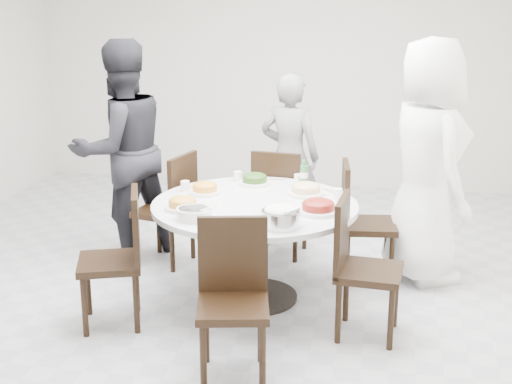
% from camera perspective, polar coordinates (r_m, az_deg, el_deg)
% --- Properties ---
extents(floor, '(6.00, 6.00, 0.01)m').
position_cam_1_polar(floor, '(5.70, -1.28, -7.25)').
color(floor, '#B1B2B6').
rests_on(floor, ground).
extents(wall_back, '(6.00, 0.01, 2.80)m').
position_cam_1_polar(wall_back, '(8.24, 2.97, 10.12)').
color(wall_back, silver).
rests_on(wall_back, ground).
extents(wall_front, '(6.00, 0.01, 2.80)m').
position_cam_1_polar(wall_front, '(2.53, -15.45, -4.47)').
color(wall_front, silver).
rests_on(wall_front, ground).
extents(dining_table, '(1.50, 1.50, 0.75)m').
position_cam_1_polar(dining_table, '(5.29, -0.10, -4.79)').
color(dining_table, silver).
rests_on(dining_table, floor).
extents(chair_ne, '(0.47, 0.47, 0.95)m').
position_cam_1_polar(chair_ne, '(5.67, 9.00, -2.43)').
color(chair_ne, black).
rests_on(chair_ne, floor).
extents(chair_n, '(0.47, 0.47, 0.95)m').
position_cam_1_polar(chair_n, '(6.15, 2.05, -0.76)').
color(chair_n, black).
rests_on(chair_n, floor).
extents(chair_nw, '(0.51, 0.51, 0.95)m').
position_cam_1_polar(chair_nw, '(6.00, -7.36, -1.32)').
color(chair_nw, black).
rests_on(chair_nw, floor).
extents(chair_sw, '(0.54, 0.54, 0.95)m').
position_cam_1_polar(chair_sw, '(4.97, -11.66, -5.31)').
color(chair_sw, black).
rests_on(chair_sw, floor).
extents(chair_s, '(0.50, 0.50, 0.95)m').
position_cam_1_polar(chair_s, '(4.23, -1.87, -8.91)').
color(chair_s, black).
rests_on(chair_s, floor).
extents(chair_se, '(0.46, 0.46, 0.95)m').
position_cam_1_polar(chair_se, '(4.77, 9.05, -6.09)').
color(chair_se, black).
rests_on(chair_se, floor).
extents(diner_right, '(0.94, 1.10, 1.91)m').
position_cam_1_polar(diner_right, '(5.68, 13.51, 2.36)').
color(diner_right, white).
rests_on(diner_right, floor).
extents(diner_middle, '(0.61, 0.46, 1.52)m').
position_cam_1_polar(diner_middle, '(6.54, 2.71, 2.87)').
color(diner_middle, black).
rests_on(diner_middle, floor).
extents(diner_left, '(1.13, 1.14, 1.86)m').
position_cam_1_polar(diner_left, '(6.14, -10.71, 3.30)').
color(diner_left, black).
rests_on(diner_left, floor).
extents(dish_greens, '(0.25, 0.25, 0.07)m').
position_cam_1_polar(dish_greens, '(5.64, -0.11, 0.92)').
color(dish_greens, white).
rests_on(dish_greens, dining_table).
extents(dish_pale, '(0.28, 0.28, 0.07)m').
position_cam_1_polar(dish_pale, '(5.37, 3.99, 0.16)').
color(dish_pale, white).
rests_on(dish_pale, dining_table).
extents(dish_orange, '(0.24, 0.24, 0.06)m').
position_cam_1_polar(dish_orange, '(5.41, -4.12, 0.20)').
color(dish_orange, white).
rests_on(dish_orange, dining_table).
extents(dish_redbrown, '(0.29, 0.29, 0.07)m').
position_cam_1_polar(dish_redbrown, '(4.96, 5.00, -1.26)').
color(dish_redbrown, white).
rests_on(dish_redbrown, dining_table).
extents(dish_tofu, '(0.25, 0.25, 0.07)m').
position_cam_1_polar(dish_tofu, '(5.04, -5.89, -1.04)').
color(dish_tofu, white).
rests_on(dish_tofu, dining_table).
extents(rice_bowl, '(0.26, 0.26, 0.11)m').
position_cam_1_polar(rice_bowl, '(4.65, 1.98, -2.14)').
color(rice_bowl, silver).
rests_on(rice_bowl, dining_table).
extents(soup_bowl, '(0.24, 0.24, 0.07)m').
position_cam_1_polar(soup_bowl, '(4.83, -4.97, -1.72)').
color(soup_bowl, white).
rests_on(soup_bowl, dining_table).
extents(beverage_bottle, '(0.06, 0.06, 0.21)m').
position_cam_1_polar(beverage_bottle, '(5.59, 3.86, 1.52)').
color(beverage_bottle, '#2E7433').
rests_on(beverage_bottle, dining_table).
extents(tea_cups, '(0.07, 0.07, 0.08)m').
position_cam_1_polar(tea_cups, '(5.75, 0.74, 1.31)').
color(tea_cups, white).
rests_on(tea_cups, dining_table).
extents(chopsticks, '(0.24, 0.04, 0.01)m').
position_cam_1_polar(chopsticks, '(5.77, 1.01, 1.01)').
color(chopsticks, tan).
rests_on(chopsticks, dining_table).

